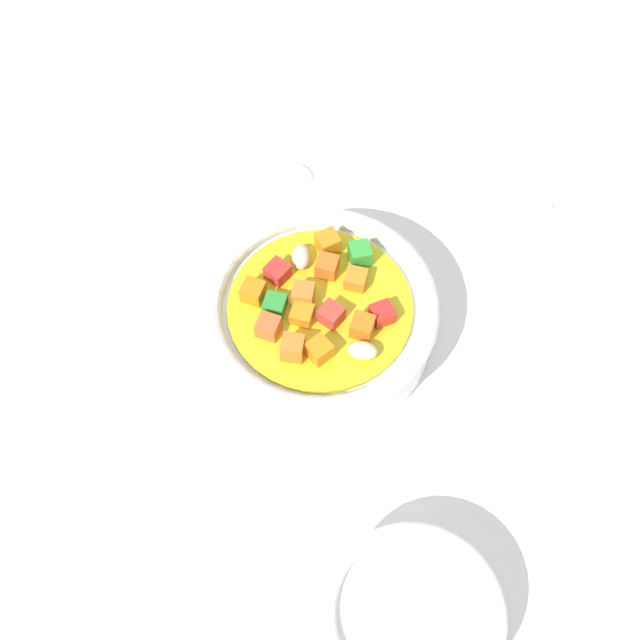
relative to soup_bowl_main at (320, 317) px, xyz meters
The scene contains 4 objects.
ground_plane 3.74cm from the soup_bowl_main, 95.95° to the left, with size 140.00×140.00×2.00cm, color silver.
soup_bowl_main is the anchor object (origin of this frame).
spoon 14.80cm from the soup_bowl_main, 146.05° to the right, with size 16.81×17.39×0.91cm.
side_bowl_small 20.81cm from the soup_bowl_main, 68.38° to the left, with size 10.72×10.72×3.94cm.
Camera 1 is at (16.88, 22.49, 53.06)cm, focal length 46.03 mm.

